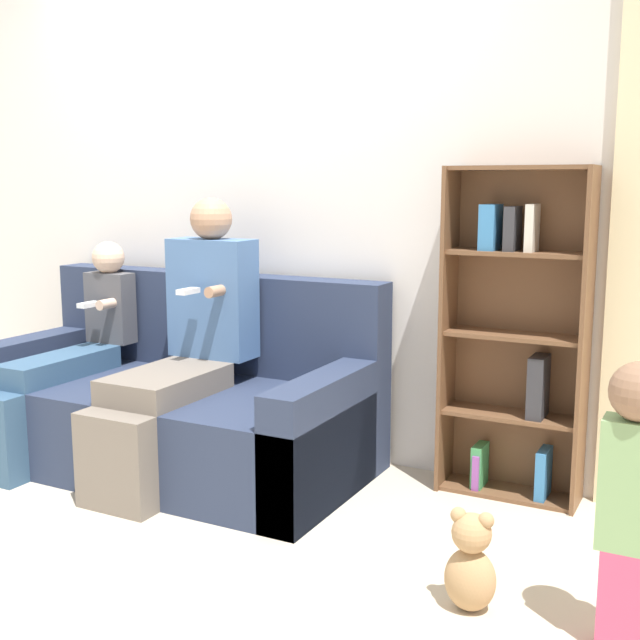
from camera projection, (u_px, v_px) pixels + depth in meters
ground_plane at (115, 509)px, 3.35m from camera, size 14.00×14.00×0.00m
back_wall at (249, 197)px, 4.07m from camera, size 10.00×0.06×2.55m
couch at (174, 406)px, 3.87m from camera, size 1.91×0.94×0.90m
adult_seated at (185, 339)px, 3.67m from camera, size 0.41×0.88×1.28m
child_seated at (66, 354)px, 3.94m from camera, size 0.25×0.90×1.05m
toddler_standing at (633, 493)px, 2.27m from camera, size 0.18×0.17×0.86m
bookshelf at (516, 338)px, 3.42m from camera, size 0.60×0.23×1.42m
teddy_bear at (471, 564)px, 2.54m from camera, size 0.17×0.14×0.34m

